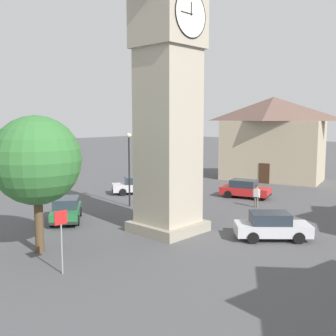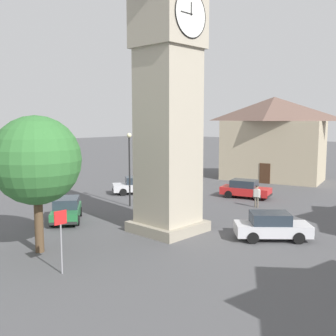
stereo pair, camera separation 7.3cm
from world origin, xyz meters
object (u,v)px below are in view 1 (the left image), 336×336
object	(u,v)px
car_silver_kerb	(136,185)
car_black_far	(272,226)
clock_tower	(168,34)
building_corner_back	(273,138)
car_red_corner	(245,189)
tree	(36,161)
road_sign	(61,231)
pedestrian	(256,194)
car_white_side	(66,210)
lamp_post	(129,158)

from	to	relation	value
car_silver_kerb	car_black_far	size ratio (longest dim) A/B	1.04
clock_tower	building_corner_back	xyz separation A→B (m)	(-22.57, -5.57, -6.85)
car_red_corner	tree	size ratio (longest dim) A/B	0.64
building_corner_back	road_sign	xyz separation A→B (m)	(30.62, 6.83, -2.69)
car_red_corner	pedestrian	size ratio (longest dim) A/B	2.62
car_red_corner	car_white_side	world-z (taller)	same
clock_tower	car_white_side	distance (m)	12.82
clock_tower	lamp_post	bearing A→B (deg)	-113.58
car_red_corner	pedestrian	world-z (taller)	pedestrian
car_red_corner	building_corner_back	world-z (taller)	building_corner_back
pedestrian	lamp_post	world-z (taller)	lamp_post
car_silver_kerb	lamp_post	bearing A→B (deg)	42.33
car_red_corner	pedestrian	bearing A→B (deg)	45.55
car_silver_kerb	road_sign	xyz separation A→B (m)	(14.92, 11.63, 1.14)
building_corner_back	lamp_post	bearing A→B (deg)	-3.67
car_silver_kerb	lamp_post	size ratio (longest dim) A/B	0.77
car_red_corner	road_sign	bearing A→B (deg)	9.81
car_black_far	clock_tower	bearing A→B (deg)	-63.13
pedestrian	tree	size ratio (longest dim) A/B	0.25
clock_tower	car_black_far	distance (m)	12.26
tree	building_corner_back	xyz separation A→B (m)	(-29.80, -3.47, -0.06)
clock_tower	road_sign	xyz separation A→B (m)	(8.05, 1.25, -9.54)
car_black_far	road_sign	bearing A→B (deg)	-20.96
car_red_corner	car_black_far	xyz separation A→B (m)	(9.18, 7.58, 0.00)
tree	road_sign	size ratio (longest dim) A/B	2.46
road_sign	pedestrian	bearing A→B (deg)	-177.43
building_corner_back	car_black_far	bearing A→B (deg)	28.90
car_silver_kerb	building_corner_back	world-z (taller)	building_corner_back
car_white_side	road_sign	xyz separation A→B (m)	(5.20, 7.75, 1.14)
car_red_corner	car_white_side	size ratio (longest dim) A/B	1.03
pedestrian	road_sign	distance (m)	17.38
clock_tower	car_silver_kerb	distance (m)	16.40
pedestrian	building_corner_back	bearing A→B (deg)	-155.52
car_black_far	building_corner_back	bearing A→B (deg)	-151.10
car_white_side	lamp_post	xyz separation A→B (m)	(-5.83, -0.33, 2.94)
clock_tower	car_white_side	world-z (taller)	clock_tower
building_corner_back	road_sign	world-z (taller)	building_corner_back
clock_tower	lamp_post	xyz separation A→B (m)	(-2.98, -6.83, -7.74)
car_red_corner	car_black_far	distance (m)	11.91
car_red_corner	tree	xyz separation A→B (m)	(19.14, 0.10, 3.89)
car_red_corner	car_black_far	world-z (taller)	same
car_black_far	pedestrian	distance (m)	8.19
lamp_post	road_sign	distance (m)	13.79
pedestrian	car_silver_kerb	bearing A→B (deg)	-77.46
car_white_side	road_sign	bearing A→B (deg)	56.12
building_corner_back	car_red_corner	bearing A→B (deg)	17.56
car_silver_kerb	clock_tower	bearing A→B (deg)	56.48
tree	building_corner_back	bearing A→B (deg)	-173.35
car_red_corner	tree	distance (m)	19.53
building_corner_back	lamp_post	world-z (taller)	building_corner_back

